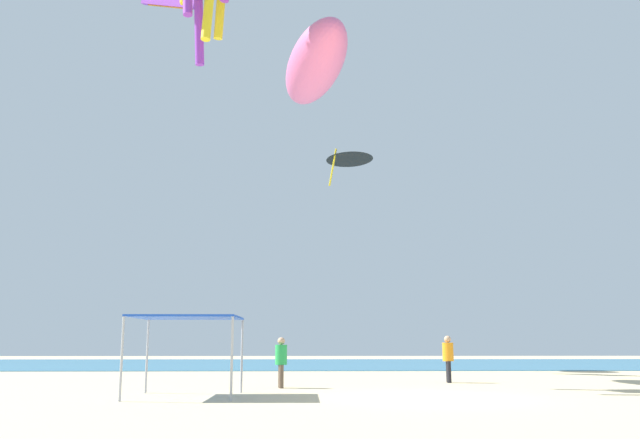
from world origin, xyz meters
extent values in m
cube|color=beige|center=(0.00, 0.00, -0.05)|extent=(110.00, 110.00, 0.10)
cube|color=teal|center=(0.00, 28.88, 0.01)|extent=(110.00, 23.72, 0.03)
cylinder|color=#B2B2B7|center=(-8.50, -0.95, 1.12)|extent=(0.07, 0.07, 2.25)
cylinder|color=#B2B2B7|center=(-5.53, -0.95, 1.12)|extent=(0.07, 0.07, 2.25)
cylinder|color=#B2B2B7|center=(-8.50, 1.96, 1.12)|extent=(0.07, 0.07, 2.25)
cylinder|color=#B2B2B7|center=(-5.53, 1.96, 1.12)|extent=(0.07, 0.07, 2.25)
cube|color=blue|center=(-7.02, 0.51, 2.28)|extent=(3.03, 2.98, 0.06)
cylinder|color=black|center=(2.07, 7.14, 0.41)|extent=(0.16, 0.16, 0.82)
cylinder|color=black|center=(2.04, 6.82, 0.41)|extent=(0.16, 0.16, 0.82)
cylinder|color=orange|center=(2.05, 6.98, 1.18)|extent=(0.43, 0.43, 0.71)
sphere|color=tan|center=(2.05, 6.98, 1.66)|extent=(0.27, 0.27, 0.27)
cylinder|color=brown|center=(-4.40, 4.29, 0.39)|extent=(0.15, 0.15, 0.78)
cylinder|color=brown|center=(-4.36, 3.99, 0.39)|extent=(0.15, 0.15, 0.78)
cylinder|color=green|center=(-4.38, 4.14, 1.12)|extent=(0.41, 0.41, 0.68)
sphere|color=tan|center=(-4.38, 4.14, 1.59)|extent=(0.26, 0.26, 0.26)
ellipsoid|color=pink|center=(-3.18, 7.76, 13.42)|extent=(4.09, 8.08, 2.74)
cone|color=orange|center=(-3.18, 7.76, 14.62)|extent=(1.47, 1.34, 1.06)
cube|color=orange|center=(-11.66, 17.28, 21.34)|extent=(3.19, 2.20, 1.64)
cone|color=black|center=(-0.92, 18.76, 12.51)|extent=(3.88, 3.89, 0.70)
cylinder|color=yellow|center=(-1.95, 18.13, 11.61)|extent=(0.51, 0.74, 2.12)
camera|label=1|loc=(-3.58, -19.18, 1.57)|focal=36.99mm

